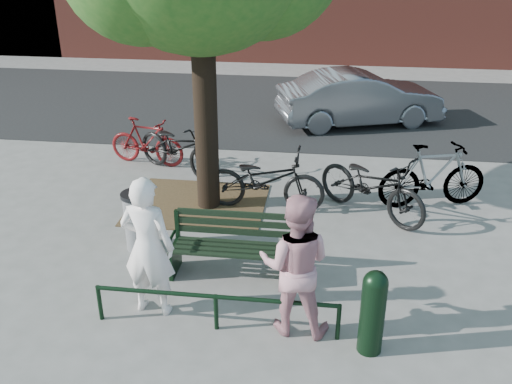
# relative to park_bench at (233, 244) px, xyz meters

# --- Properties ---
(ground) EXTENTS (90.00, 90.00, 0.00)m
(ground) POSITION_rel_park_bench_xyz_m (0.00, -0.08, -0.48)
(ground) COLOR gray
(ground) RESTS_ON ground
(dirt_pit) EXTENTS (2.40, 2.00, 0.02)m
(dirt_pit) POSITION_rel_park_bench_xyz_m (-1.00, 2.12, -0.47)
(dirt_pit) COLOR brown
(dirt_pit) RESTS_ON ground
(road) EXTENTS (40.00, 7.00, 0.01)m
(road) POSITION_rel_park_bench_xyz_m (0.00, 8.42, -0.47)
(road) COLOR black
(road) RESTS_ON ground
(park_bench) EXTENTS (1.74, 0.54, 0.97)m
(park_bench) POSITION_rel_park_bench_xyz_m (0.00, 0.00, 0.00)
(park_bench) COLOR black
(park_bench) RESTS_ON ground
(guard_railing) EXTENTS (3.06, 0.06, 0.51)m
(guard_railing) POSITION_rel_park_bench_xyz_m (0.00, -1.28, -0.08)
(guard_railing) COLOR black
(guard_railing) RESTS_ON ground
(person_left) EXTENTS (0.74, 0.53, 1.89)m
(person_left) POSITION_rel_park_bench_xyz_m (-0.90, -1.00, 0.47)
(person_left) COLOR white
(person_left) RESTS_ON ground
(person_right) EXTENTS (0.94, 0.75, 1.84)m
(person_right) POSITION_rel_park_bench_xyz_m (0.95, -1.13, 0.44)
(person_right) COLOR #C28590
(person_right) RESTS_ON ground
(bollard) EXTENTS (0.29, 0.29, 1.09)m
(bollard) POSITION_rel_park_bench_xyz_m (1.87, -1.43, 0.11)
(bollard) COLOR black
(bollard) RESTS_ON ground
(litter_bin) EXTENTS (0.46, 0.46, 0.94)m
(litter_bin) POSITION_rel_park_bench_xyz_m (-1.56, 0.52, -0.00)
(litter_bin) COLOR gray
(litter_bin) RESTS_ON ground
(bicycle_a) EXTENTS (2.19, 1.72, 1.11)m
(bicycle_a) POSITION_rel_park_bench_xyz_m (-1.71, 3.53, 0.08)
(bicycle_a) COLOR black
(bicycle_a) RESTS_ON ground
(bicycle_b) EXTENTS (1.72, 0.77, 1.00)m
(bicycle_b) POSITION_rel_park_bench_xyz_m (-2.48, 3.90, 0.02)
(bicycle_b) COLOR #5E0D0E
(bicycle_b) RESTS_ON ground
(bicycle_c) EXTENTS (2.15, 0.83, 1.11)m
(bicycle_c) POSITION_rel_park_bench_xyz_m (0.20, 2.12, 0.08)
(bicycle_c) COLOR black
(bicycle_c) RESTS_ON ground
(bicycle_d) EXTENTS (2.04, 1.05, 1.18)m
(bicycle_d) POSITION_rel_park_bench_xyz_m (3.13, 2.62, 0.11)
(bicycle_d) COLOR gray
(bicycle_d) RESTS_ON ground
(bicycle_e) EXTENTS (2.16, 1.97, 1.14)m
(bicycle_e) POSITION_rel_park_bench_xyz_m (2.05, 2.12, 0.09)
(bicycle_e) COLOR black
(bicycle_e) RESTS_ON ground
(parked_car) EXTENTS (4.31, 2.66, 1.34)m
(parked_car) POSITION_rel_park_bench_xyz_m (2.01, 7.20, 0.19)
(parked_car) COLOR slate
(parked_car) RESTS_ON ground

